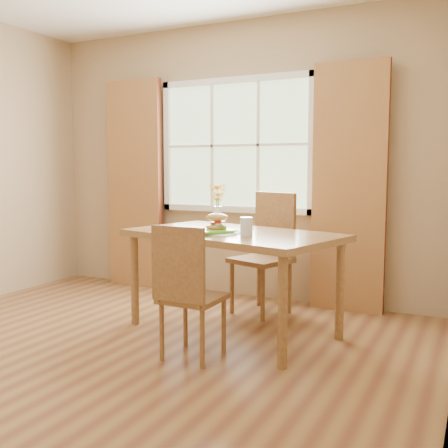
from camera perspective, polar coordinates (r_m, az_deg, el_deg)
name	(u,v)px	position (r m, az deg, el deg)	size (l,w,h in m)	color
room	(117,157)	(3.61, -11.54, 7.11)	(4.24, 3.84, 2.74)	brown
window	(235,145)	(5.22, 1.25, 8.54)	(1.62, 0.06, 1.32)	#A3C494
curtain_left	(135,185)	(5.72, -9.67, 4.24)	(0.65, 0.08, 2.20)	maroon
curtain_right	(349,188)	(4.75, 13.45, 3.79)	(0.65, 0.08, 2.20)	maroon
dining_table	(233,242)	(4.05, 0.94, -2.01)	(1.80, 1.29, 0.79)	olive
chair_near	(187,287)	(3.48, -4.05, -6.85)	(0.38, 0.38, 0.91)	brown
chair_far	(268,247)	(4.66, 4.79, -2.50)	(0.56, 0.56, 1.06)	brown
placemat	(213,232)	(4.00, -1.25, -0.89)	(0.45, 0.33, 0.01)	beige
plate	(213,231)	(3.96, -1.19, -0.82)	(0.27, 0.27, 0.01)	#6ABD2F
croissant_sandwich	(217,222)	(3.98, -0.78, 0.23)	(0.19, 0.14, 0.13)	#CE8146
water_glass	(246,227)	(3.80, 2.45, -0.33)	(0.09, 0.09, 0.14)	silver
flower_vase	(218,201)	(4.34, -0.71, 2.49)	(0.15, 0.15, 0.36)	silver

